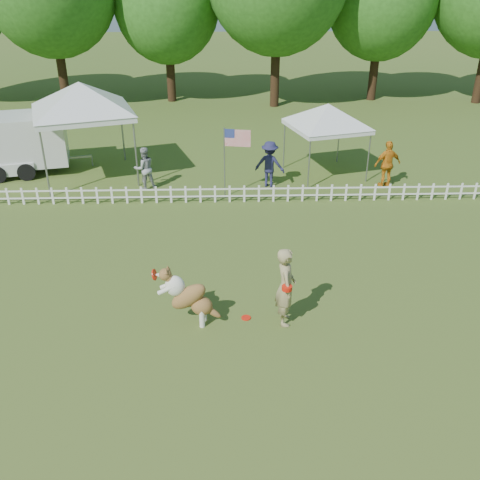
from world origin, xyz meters
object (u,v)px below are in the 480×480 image
(dog, at_px, (190,297))
(cargo_trailer, at_px, (11,144))
(frisbee_on_turf, at_px, (246,318))
(spectator_b, at_px, (270,164))
(spectator_c, at_px, (387,164))
(flag_pole, at_px, (225,163))
(canopy_tent_left, at_px, (85,132))
(spectator_a, at_px, (144,168))
(canopy_tent_right, at_px, (326,141))
(handler, at_px, (286,286))

(dog, distance_m, cargo_trailer, 12.58)
(frisbee_on_turf, height_order, spectator_b, spectator_b)
(cargo_trailer, relative_size, spectator_c, 3.00)
(cargo_trailer, xyz_separation_m, flag_pole, (8.20, -2.76, 0.11))
(canopy_tent_left, xyz_separation_m, spectator_c, (11.03, -1.34, -0.89))
(canopy_tent_left, relative_size, spectator_c, 2.04)
(spectator_b, height_order, spectator_c, spectator_c)
(flag_pole, relative_size, spectator_a, 1.60)
(spectator_a, bearing_deg, dog, 79.20)
(dog, relative_size, canopy_tent_right, 0.52)
(cargo_trailer, height_order, flag_pole, flag_pole)
(handler, height_order, flag_pole, flag_pole)
(canopy_tent_left, xyz_separation_m, spectator_a, (2.26, -1.28, -0.97))
(canopy_tent_right, bearing_deg, canopy_tent_left, 164.03)
(dog, xyz_separation_m, frisbee_on_turf, (1.27, 0.12, -0.68))
(handler, height_order, dog, handler)
(spectator_b, bearing_deg, cargo_trailer, 8.16)
(canopy_tent_right, distance_m, spectator_a, 6.86)
(canopy_tent_right, height_order, flag_pole, canopy_tent_right)
(canopy_tent_left, bearing_deg, cargo_trailer, 150.63)
(handler, distance_m, spectator_a, 9.31)
(dog, distance_m, spectator_c, 10.61)
(canopy_tent_right, xyz_separation_m, spectator_b, (-2.20, -1.17, -0.50))
(canopy_tent_right, relative_size, cargo_trailer, 0.52)
(dog, relative_size, frisbee_on_turf, 6.31)
(flag_pole, xyz_separation_m, spectator_c, (5.88, 0.81, -0.38))
(spectator_b, bearing_deg, spectator_c, -163.90)
(canopy_tent_left, xyz_separation_m, canopy_tent_right, (8.98, -0.01, -0.41))
(spectator_b, bearing_deg, dog, 92.11)
(frisbee_on_turf, distance_m, canopy_tent_right, 10.11)
(flag_pole, bearing_deg, canopy_tent_right, 39.42)
(dog, xyz_separation_m, canopy_tent_right, (4.65, 9.56, 0.64))
(handler, xyz_separation_m, spectator_a, (-4.19, 8.31, -0.16))
(flag_pole, bearing_deg, cargo_trailer, 171.58)
(cargo_trailer, distance_m, spectator_b, 10.00)
(cargo_trailer, relative_size, spectator_b, 3.05)
(canopy_tent_left, height_order, canopy_tent_right, canopy_tent_left)
(canopy_tent_left, xyz_separation_m, flag_pole, (5.14, -2.16, -0.51))
(dog, xyz_separation_m, canopy_tent_left, (-4.32, 9.57, 1.05))
(handler, height_order, spectator_c, handler)
(frisbee_on_turf, distance_m, spectator_c, 9.79)
(canopy_tent_right, bearing_deg, flag_pole, -166.66)
(canopy_tent_left, distance_m, flag_pole, 5.60)
(dog, bearing_deg, spectator_a, 112.45)
(dog, distance_m, spectator_b, 8.75)
(flag_pole, relative_size, spectator_c, 1.45)
(canopy_tent_right, bearing_deg, frisbee_on_turf, -125.65)
(spectator_a, bearing_deg, flag_pole, 138.38)
(cargo_trailer, bearing_deg, frisbee_on_turf, -62.65)
(dog, xyz_separation_m, spectator_a, (-2.06, 8.28, 0.08))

